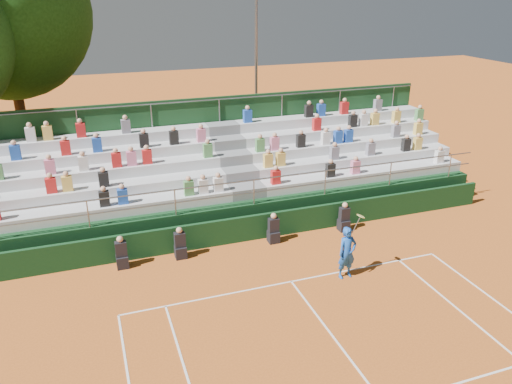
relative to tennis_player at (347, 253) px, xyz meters
name	(u,v)px	position (x,y,z in m)	size (l,w,h in m)	color
ground	(291,282)	(-1.81, 0.30, -0.90)	(90.00, 90.00, 0.00)	#C25E20
courtside_wall	(259,227)	(-1.81, 3.50, -0.40)	(20.00, 0.15, 1.00)	black
line_officials	(234,237)	(-2.90, 3.05, -0.43)	(8.89, 0.40, 1.19)	black
grandstand	(233,183)	(-1.82, 6.74, 0.17)	(20.00, 5.20, 4.40)	black
tennis_player	(347,253)	(0.00, 0.00, 0.00)	(0.88, 0.49, 2.22)	blue
tree_east	(3,13)	(-10.54, 14.95, 6.85)	(8.12, 8.12, 11.82)	#372114
floodlight_mast	(256,60)	(1.64, 13.64, 4.29)	(0.60, 0.25, 9.01)	gray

